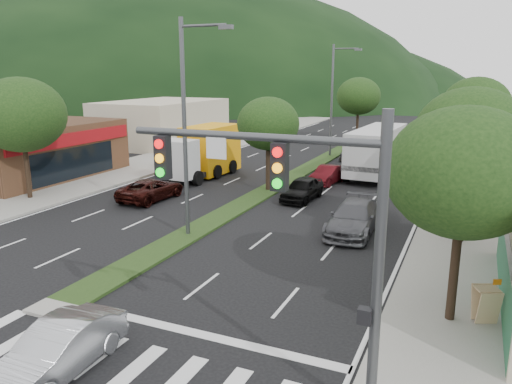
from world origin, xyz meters
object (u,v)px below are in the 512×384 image
at_px(suv_maroon, 151,189).
at_px(car_queue_a, 302,189).
at_px(tree_r_e, 477,102).
at_px(tree_med_far, 359,96).
at_px(sedan_silver, 59,350).
at_px(car_queue_b, 354,218).
at_px(car_queue_d, 386,164).
at_px(streetlight_mid, 334,95).
at_px(motorhome, 377,150).
at_px(tree_l_a, 21,115).
at_px(car_queue_e, 352,152).
at_px(a_frame_sign, 486,302).
at_px(traffic_signal, 308,216).
at_px(tree_r_b, 471,134).
at_px(tree_r_d, 476,105).
at_px(tree_r_c, 473,124).
at_px(streetlight_near, 188,119).
at_px(box_truck, 204,153).
at_px(tree_r_a, 464,173).
at_px(tree_med_near, 268,124).
at_px(car_queue_f, 409,138).

bearing_deg(suv_maroon, car_queue_a, -153.93).
xyz_separation_m(tree_r_e, suv_maroon, (-17.68, -26.96, -4.24)).
bearing_deg(tree_med_far, sedan_silver, -86.55).
xyz_separation_m(car_queue_b, car_queue_d, (-1.10, 15.49, -0.00)).
height_order(streetlight_mid, motorhome, streetlight_mid).
bearing_deg(streetlight_mid, tree_med_far, 91.07).
bearing_deg(car_queue_d, car_queue_a, -114.05).
distance_m(tree_l_a, car_queue_a, 17.31).
distance_m(car_queue_a, motorhome, 9.91).
height_order(sedan_silver, car_queue_d, car_queue_d).
bearing_deg(sedan_silver, car_queue_b, 70.43).
xyz_separation_m(tree_l_a, car_queue_b, (19.65, 1.72, -4.43)).
distance_m(suv_maroon, car_queue_e, 20.75).
bearing_deg(suv_maroon, a_frame_sign, 157.27).
relative_size(traffic_signal, tree_med_far, 1.01).
xyz_separation_m(tree_r_b, tree_r_d, (0.00, 18.00, 0.14)).
bearing_deg(tree_med_far, car_queue_b, -77.52).
xyz_separation_m(car_queue_d, motorhome, (-0.55, -1.03, 1.14)).
xyz_separation_m(tree_r_d, car_queue_a, (-9.19, -13.28, -4.48)).
xyz_separation_m(tree_r_e, tree_l_a, (-24.50, -30.00, 0.29)).
relative_size(tree_r_c, sedan_silver, 1.57).
relative_size(tree_med_far, tree_l_a, 0.96).
xyz_separation_m(tree_r_e, streetlight_near, (-11.79, -32.00, 0.69)).
xyz_separation_m(tree_r_c, tree_r_d, (0.00, 10.00, 0.43)).
distance_m(car_queue_a, box_truck, 9.81).
bearing_deg(car_queue_a, tree_r_a, -51.39).
bearing_deg(a_frame_sign, tree_l_a, 143.68).
distance_m(tree_r_a, tree_med_near, 18.44).
xyz_separation_m(streetlight_mid, car_queue_e, (2.03, -0.79, -4.87)).
relative_size(tree_r_a, streetlight_mid, 0.66).
relative_size(tree_med_far, sedan_silver, 1.68).
xyz_separation_m(tree_r_c, sedan_silver, (-9.17, -23.00, -4.07)).
bearing_deg(car_queue_e, tree_r_d, -15.72).
relative_size(tree_r_d, motorhome, 0.76).
xyz_separation_m(streetlight_mid, suv_maroon, (-5.88, -19.96, -4.93)).
xyz_separation_m(tree_r_c, suv_maroon, (-17.68, -6.96, -4.09)).
bearing_deg(tree_l_a, car_queue_a, 23.70).
relative_size(tree_med_near, sedan_silver, 1.46).
height_order(streetlight_mid, suv_maroon, streetlight_mid).
bearing_deg(streetlight_near, a_frame_sign, -16.56).
xyz_separation_m(tree_r_e, car_queue_a, (-9.19, -23.28, -4.19)).
bearing_deg(tree_r_d, tree_r_a, -90.00).
height_order(tree_r_b, a_frame_sign, tree_r_b).
distance_m(car_queue_b, motorhome, 14.60).
bearing_deg(traffic_signal, tree_l_a, 151.81).
bearing_deg(tree_r_e, car_queue_f, 151.07).
height_order(tree_med_near, car_queue_f, tree_med_near).
xyz_separation_m(tree_med_far, car_queue_b, (7.15, -32.28, -4.25)).
bearing_deg(streetlight_near, motorhome, 73.76).
bearing_deg(car_queue_e, car_queue_f, 69.82).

